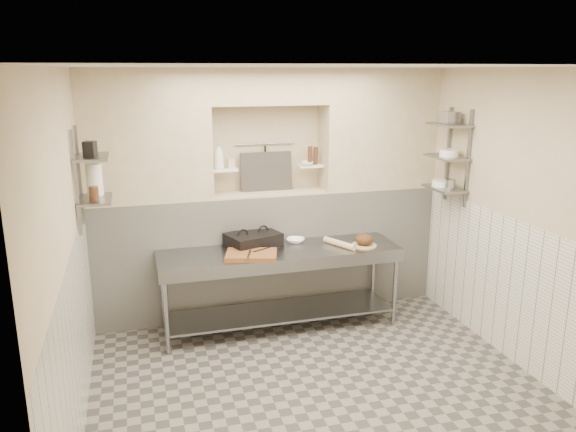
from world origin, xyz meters
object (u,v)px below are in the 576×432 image
object	(u,v)px
prep_table	(280,273)
bread_loaf	(364,239)
rolling_pin	(339,243)
bottle_soap	(219,156)
mixing_bowl	(296,240)
cutting_board	(251,255)
bowl_alcove	(307,163)
panini_press	(253,240)
jug_left	(94,179)

from	to	relation	value
prep_table	bread_loaf	distance (m)	0.99
rolling_pin	bottle_soap	size ratio (longest dim) A/B	1.49
mixing_bowl	bottle_soap	size ratio (longest dim) A/B	0.69
prep_table	cutting_board	bearing A→B (deg)	-158.13
prep_table	mixing_bowl	world-z (taller)	mixing_bowl
cutting_board	bowl_alcove	xyz separation A→B (m)	(0.81, 0.67, 0.81)
prep_table	bottle_soap	size ratio (longest dim) A/B	8.93
prep_table	cutting_board	size ratio (longest dim) A/B	5.01
panini_press	jug_left	xyz separation A→B (m)	(-1.57, -0.18, 0.79)
panini_press	bread_loaf	distance (m)	1.22
bread_loaf	prep_table	bearing A→B (deg)	173.53
jug_left	prep_table	bearing A→B (deg)	-0.87
prep_table	bottle_soap	world-z (taller)	bottle_soap
prep_table	panini_press	world-z (taller)	panini_press
panini_press	cutting_board	world-z (taller)	panini_press
prep_table	mixing_bowl	size ratio (longest dim) A/B	13.00
panini_press	rolling_pin	size ratio (longest dim) A/B	1.49
cutting_board	rolling_pin	xyz separation A→B (m)	(1.00, 0.10, 0.01)
jug_left	mixing_bowl	bearing A→B (deg)	5.32
prep_table	jug_left	bearing A→B (deg)	179.13
bread_loaf	bowl_alcove	xyz separation A→B (m)	(-0.46, 0.64, 0.76)
cutting_board	rolling_pin	world-z (taller)	rolling_pin
panini_press	bowl_alcove	distance (m)	1.09
bowl_alcove	bread_loaf	bearing A→B (deg)	-54.14
prep_table	jug_left	distance (m)	2.14
rolling_pin	jug_left	distance (m)	2.62
mixing_bowl	bowl_alcove	size ratio (longest dim) A/B	1.37
prep_table	bottle_soap	xyz separation A→B (m)	(-0.54, 0.56, 1.22)
mixing_bowl	bowl_alcove	bearing A→B (deg)	54.07
panini_press	cutting_board	size ratio (longest dim) A/B	1.24
rolling_pin	prep_table	bearing A→B (deg)	176.32
bowl_alcove	panini_press	bearing A→B (deg)	-155.76
bread_loaf	jug_left	distance (m)	2.86
rolling_pin	bottle_soap	xyz separation A→B (m)	(-1.20, 0.61, 0.93)
bread_loaf	jug_left	bearing A→B (deg)	177.23
panini_press	bowl_alcove	world-z (taller)	bowl_alcove
bottle_soap	rolling_pin	bearing A→B (deg)	-26.67
mixing_bowl	bottle_soap	distance (m)	1.27
panini_press	rolling_pin	bearing A→B (deg)	-34.39
panini_press	cutting_board	bearing A→B (deg)	-123.91
rolling_pin	jug_left	xyz separation A→B (m)	(-2.48, 0.07, 0.83)
bowl_alcove	jug_left	xyz separation A→B (m)	(-2.29, -0.51, 0.03)
bread_loaf	bowl_alcove	world-z (taller)	bowl_alcove
cutting_board	bread_loaf	world-z (taller)	bread_loaf
mixing_bowl	panini_press	bearing A→B (deg)	-179.15
prep_table	bread_loaf	bearing A→B (deg)	-6.47
rolling_pin	bread_loaf	world-z (taller)	bread_loaf
jug_left	rolling_pin	bearing A→B (deg)	-1.62
cutting_board	rolling_pin	distance (m)	1.01
panini_press	bottle_soap	xyz separation A→B (m)	(-0.30, 0.35, 0.88)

